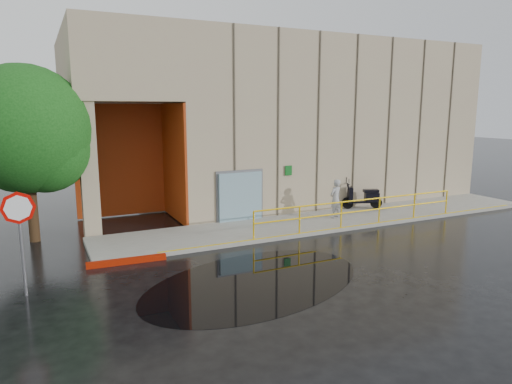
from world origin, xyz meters
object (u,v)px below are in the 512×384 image
red_curb (127,261)px  tree_near (30,134)px  stop_sign (19,221)px  person (336,199)px  scooter (363,191)px

red_curb → tree_near: size_ratio=0.38×
stop_sign → person: bearing=32.3°
scooter → stop_sign: size_ratio=0.70×
stop_sign → tree_near: (0.37, 5.32, 1.88)m
person → stop_sign: stop_sign is taller
tree_near → red_curb: bearing=-58.4°
scooter → stop_sign: (-13.99, -4.05, 0.99)m
person → stop_sign: size_ratio=0.61×
scooter → tree_near: tree_near is taller
red_curb → stop_sign: bearing=-153.3°
scooter → tree_near: (-13.62, 1.26, 2.88)m
person → stop_sign: (-11.79, -3.12, 1.00)m
red_curb → tree_near: 5.94m
scooter → tree_near: size_ratio=0.30×
scooter → red_curb: scooter is taller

